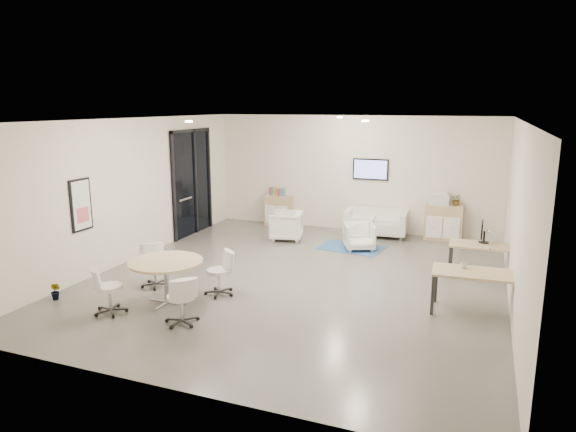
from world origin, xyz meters
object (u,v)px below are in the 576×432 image
Objects in this scene: sideboard_right at (444,222)px; desk_rear at (483,248)px; armchair_right at (359,235)px; loveseat at (376,223)px; round_table at (166,265)px; sideboard_left at (278,210)px; armchair_left at (286,224)px; desk_front at (476,276)px.

desk_rear is (0.99, -2.79, 0.15)m from sideboard_right.
armchair_right reaches higher than desk_rear.
loveseat is 6.66m from round_table.
sideboard_left is 4.67m from sideboard_right.
desk_rear is (2.74, -2.63, 0.29)m from loveseat.
sideboard_right is 1.76m from loveseat.
armchair_left is at bearing 149.27° from armchair_right.
sideboard_right reaches higher than desk_rear.
armchair_right is at bearing 69.98° from armchair_left.
sideboard_left is 6.33m from desk_rear.
desk_front is (2.74, -3.17, 0.31)m from armchair_right.
desk_rear is at bearing -44.81° from armchair_right.
armchair_left is 4.92m from round_table.
desk_rear is at bearing -47.98° from loveseat.
sideboard_right is at bearing 56.20° from round_table.
sideboard_right reaches higher than sideboard_left.
sideboard_right is 0.72× the size of round_table.
sideboard_left is 0.93× the size of sideboard_right.
armchair_right is 5.24m from round_table.
round_table is at bearing -123.80° from sideboard_right.
loveseat is 1.27× the size of desk_rear.
desk_rear is at bearing 61.54° from armchair_left.
round_table reaches higher than desk_rear.
desk_front is 1.12× the size of round_table.
loveseat is at bearing 135.03° from desk_rear.
desk_rear is 0.92× the size of desk_front.
armchair_left is at bearing 141.27° from desk_front.
armchair_right is 0.49× the size of desk_front.
desk_front reaches higher than armchair_right.
desk_rear is (2.83, -1.10, 0.26)m from armchair_right.
round_table is at bearing -147.05° from desk_rear.
desk_front is (2.65, -4.69, 0.33)m from loveseat.
sideboard_left is 3.31m from armchair_right.
round_table reaches higher than desk_front.
sideboard_right is at bearing 1.15° from loveseat.
loveseat is 2.47m from armchair_left.
armchair_left is at bearing -60.94° from sideboard_left.
sideboard_right reaches higher than desk_front.
armchair_left reaches higher than round_table.
loveseat is 1.31× the size of round_table.
sideboard_right is at bearing -0.30° from sideboard_left.
armchair_left is at bearing 85.57° from round_table.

